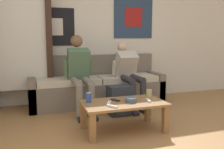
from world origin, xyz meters
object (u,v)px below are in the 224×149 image
(coffee_table, at_px, (123,107))
(ceramic_bowl, at_px, (131,99))
(backpack, at_px, (120,101))
(pillar_candle, at_px, (149,93))
(drink_can_blue, at_px, (89,98))
(cell_phone, at_px, (115,100))
(couch, at_px, (97,87))
(person_seated_teen, at_px, (128,71))
(game_controller_far_center, at_px, (112,106))
(game_controller_near_right, at_px, (109,102))
(game_controller_near_left, at_px, (148,100))
(person_seated_adult, at_px, (80,70))

(coffee_table, height_order, ceramic_bowl, ceramic_bowl)
(backpack, height_order, pillar_candle, pillar_candle)
(coffee_table, bearing_deg, backpack, 73.46)
(drink_can_blue, height_order, cell_phone, drink_can_blue)
(couch, height_order, drink_can_blue, couch)
(drink_can_blue, bearing_deg, couch, 70.15)
(person_seated_teen, bearing_deg, ceramic_bowl, -110.88)
(game_controller_far_center, bearing_deg, couch, 80.93)
(coffee_table, height_order, game_controller_near_right, game_controller_near_right)
(backpack, distance_m, pillar_candle, 0.58)
(backpack, distance_m, game_controller_near_left, 0.74)
(pillar_candle, bearing_deg, cell_phone, -173.09)
(couch, bearing_deg, pillar_candle, -71.74)
(person_seated_adult, xyz_separation_m, game_controller_near_left, (0.65, -1.10, -0.28))
(coffee_table, xyz_separation_m, ceramic_bowl, (0.08, -0.03, 0.10))
(person_seated_adult, relative_size, game_controller_far_center, 8.68)
(coffee_table, bearing_deg, pillar_candle, 20.45)
(couch, distance_m, ceramic_bowl, 1.42)
(couch, bearing_deg, backpack, -78.45)
(couch, xyz_separation_m, game_controller_near_left, (0.27, -1.46, 0.09))
(couch, relative_size, coffee_table, 2.26)
(person_seated_adult, bearing_deg, pillar_candle, -47.55)
(backpack, height_order, game_controller_near_right, backpack)
(couch, height_order, cell_phone, couch)
(cell_phone, bearing_deg, person_seated_teen, 59.04)
(ceramic_bowl, bearing_deg, game_controller_near_right, 176.13)
(backpack, xyz_separation_m, game_controller_far_center, (-0.40, -0.82, 0.17))
(coffee_table, xyz_separation_m, pillar_candle, (0.44, 0.16, 0.11))
(couch, bearing_deg, person_seated_teen, -35.89)
(backpack, distance_m, ceramic_bowl, 0.71)
(cell_phone, bearing_deg, pillar_candle, 6.91)
(pillar_candle, xyz_separation_m, game_controller_far_center, (-0.65, -0.35, -0.04))
(person_seated_teen, relative_size, game_controller_near_right, 7.60)
(pillar_candle, relative_size, drink_can_blue, 0.87)
(game_controller_near_right, relative_size, cell_phone, 0.96)
(couch, distance_m, pillar_candle, 1.29)
(person_seated_teen, bearing_deg, game_controller_near_right, -122.95)
(backpack, bearing_deg, game_controller_near_left, -80.60)
(ceramic_bowl, bearing_deg, cell_phone, 139.85)
(coffee_table, bearing_deg, person_seated_teen, 64.70)
(game_controller_near_left, bearing_deg, person_seated_teen, 80.46)
(game_controller_near_left, relative_size, game_controller_near_right, 1.03)
(drink_can_blue, relative_size, game_controller_near_left, 0.84)
(coffee_table, height_order, pillar_candle, pillar_candle)
(drink_can_blue, bearing_deg, game_controller_near_left, -14.48)
(game_controller_near_left, height_order, game_controller_near_right, same)
(game_controller_near_left, bearing_deg, game_controller_near_right, 172.98)
(couch, bearing_deg, coffee_table, -91.57)
(pillar_candle, height_order, cell_phone, pillar_candle)
(person_seated_teen, relative_size, drink_can_blue, 8.82)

